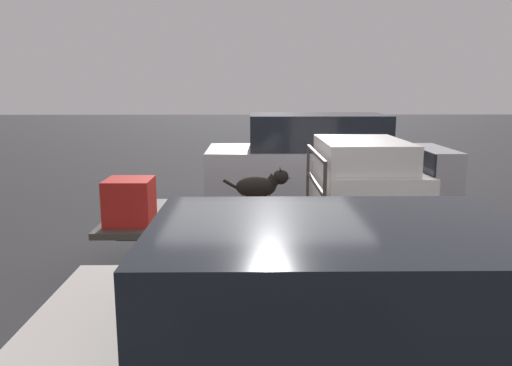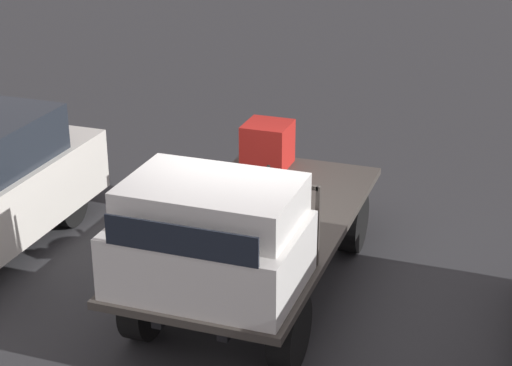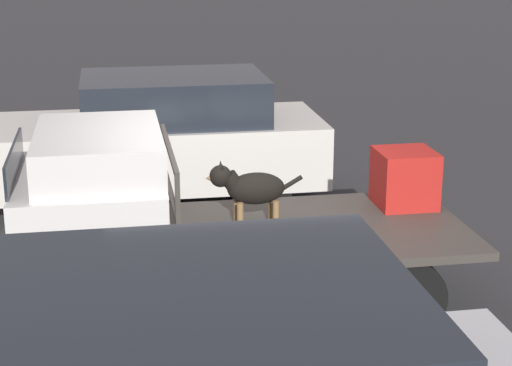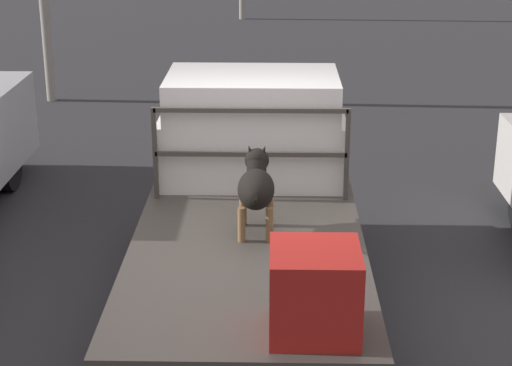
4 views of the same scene
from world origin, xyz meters
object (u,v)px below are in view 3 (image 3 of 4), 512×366
Objects in this scene: cargo_crate at (405,178)px; flatbed_truck at (245,252)px; parked_sedan at (163,138)px; dog at (249,188)px.

flatbed_truck is at bearing 15.36° from cargo_crate.
cargo_crate is 0.13× the size of parked_sedan.
dog is at bearing -126.00° from flatbed_truck.
dog is at bearing 13.72° from cargo_crate.
cargo_crate is at bearing -149.45° from dog.
cargo_crate is (-1.68, -0.46, 0.49)m from flatbed_truck.
dog is 3.56m from parked_sedan.
cargo_crate is at bearing 117.07° from parked_sedan.
flatbed_truck is 7.35× the size of cargo_crate.
cargo_crate is 3.80m from parked_sedan.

